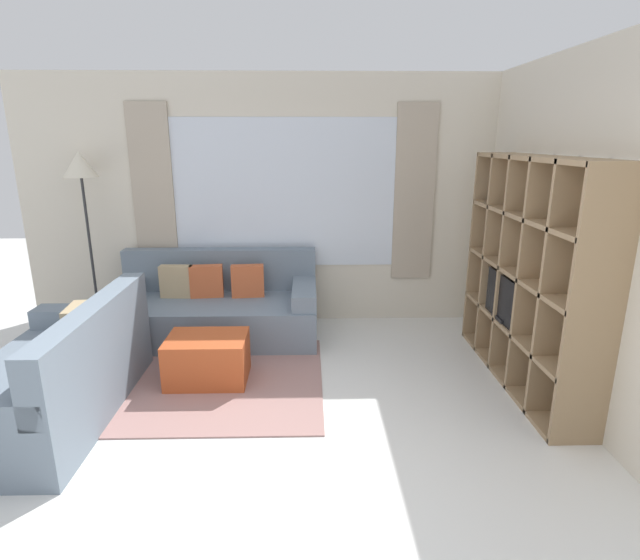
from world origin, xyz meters
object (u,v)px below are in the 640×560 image
at_px(shelving_unit, 532,274).
at_px(ottoman, 208,359).
at_px(floor_lamp, 81,176).
at_px(couch_main, 217,308).
at_px(couch_side, 55,377).

distance_m(shelving_unit, ottoman, 2.83).
bearing_deg(floor_lamp, couch_main, -8.92).
bearing_deg(couch_main, floor_lamp, 171.08).
height_order(couch_main, ottoman, couch_main).
xyz_separation_m(shelving_unit, couch_main, (-2.83, 1.06, -0.64)).
bearing_deg(couch_side, shelving_unit, 97.61).
bearing_deg(ottoman, shelving_unit, -0.18).
bearing_deg(shelving_unit, couch_main, 159.54).
xyz_separation_m(couch_main, ottoman, (0.10, -1.05, -0.10)).
distance_m(shelving_unit, floor_lamp, 4.41).
bearing_deg(floor_lamp, ottoman, -41.24).
xyz_separation_m(shelving_unit, floor_lamp, (-4.16, 1.26, 0.72)).
xyz_separation_m(couch_main, floor_lamp, (-1.33, 0.21, 1.35)).
height_order(couch_side, ottoman, couch_side).
relative_size(ottoman, floor_lamp, 0.35).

